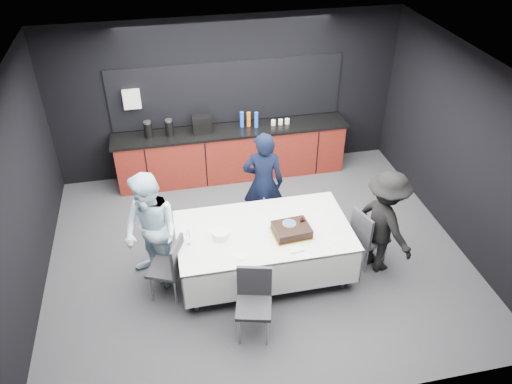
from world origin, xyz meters
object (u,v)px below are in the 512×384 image
Objects in this scene: chair_right at (366,234)px; chair_left at (171,265)px; cake_assembly at (292,230)px; plate_stack at (221,234)px; chair_near at (254,297)px; person_center at (263,183)px; person_left at (151,232)px; champagne_flute at (188,235)px; person_right at (385,222)px; party_table at (264,238)px.

chair_left is at bearing -178.74° from chair_right.
chair_right is at bearing 1.26° from chair_left.
plate_stack is (-0.93, 0.12, -0.01)m from cake_assembly.
chair_left is at bearing 140.55° from chair_near.
person_left is (-1.68, -0.83, 0.01)m from person_center.
champagne_flute is 0.14× the size of person_right.
chair_right reaches higher than plate_stack.
chair_left is at bearing -169.70° from plate_stack.
party_table is 0.61m from plate_stack.
cake_assembly is at bearing 40.66° from person_left.
chair_right is at bearing 25.15° from chair_near.
cake_assembly reaches higher than party_table.
person_left is at bearing 170.13° from cake_assembly.
champagne_flute is 2.48m from chair_right.
chair_left is 0.49m from person_left.
cake_assembly is at bearing -23.74° from party_table.
plate_stack is at bearing 62.70° from person_center.
person_right is at bearing -24.25° from chair_right.
person_center is at bearing 32.67° from person_right.
party_table is at bearing 70.79° from chair_near.
party_table is 1.49× the size of person_right.
chair_near is (0.26, -0.90, -0.30)m from plate_stack.
person_right reaches higher than party_table.
chair_near is 0.59× the size of person_right.
person_right reaches higher than chair_near.
chair_left is 0.55× the size of person_center.
chair_right is 1.96m from chair_near.
person_right is at bearing -0.55° from chair_left.
plate_stack is at bearing 68.34° from person_right.
person_center is (0.80, 1.03, 0.01)m from plate_stack.
plate_stack is 0.14× the size of person_center.
champagne_flute is 1.16m from chair_near.
chair_left and chair_near have the same top height.
person_center reaches higher than champagne_flute.
party_table is 10.36× the size of champagne_flute.
person_right is (2.64, -0.10, -0.16)m from champagne_flute.
party_table is at bearing 7.13° from chair_left.
person_center is (-1.23, 1.09, 0.31)m from chair_right.
cake_assembly is 0.93m from plate_stack.
party_table is at bearing 44.14° from person_left.
chair_right is 0.59× the size of person_right.
plate_stack is 0.75m from chair_left.
person_left is (-0.46, 0.25, -0.09)m from champagne_flute.
chair_near is at bearing -39.45° from chair_left.
champagne_flute is 0.24× the size of chair_left.
person_left reaches higher than party_table.
person_center reaches higher than chair_right.
champagne_flute is (-1.35, 0.06, 0.10)m from cake_assembly.
person_right is at bearing 44.11° from person_left.
plate_stack is at bearing 106.15° from chair_near.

